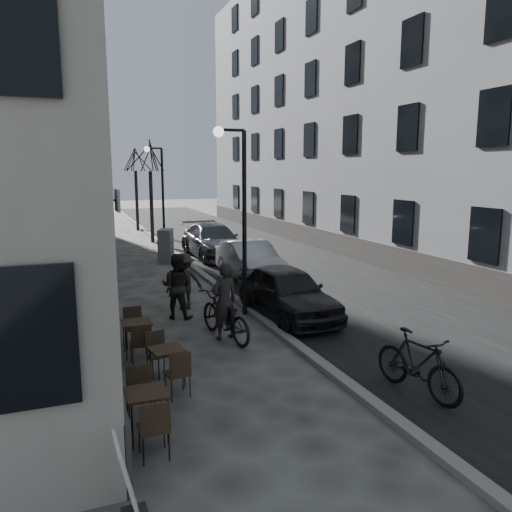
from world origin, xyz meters
TOP-DOWN VIEW (x-y plane):
  - ground at (0.00, 0.00)m, footprint 120.00×120.00m
  - road at (3.85, 16.00)m, footprint 7.30×60.00m
  - kerb at (0.20, 16.00)m, footprint 0.25×60.00m
  - building_left at (-6.00, 16.50)m, footprint 4.00×35.00m
  - building_right at (9.50, 16.50)m, footprint 4.00×35.00m
  - streetlamp_near at (-0.17, 6.00)m, footprint 0.90×0.28m
  - streetlamp_far at (-0.17, 18.00)m, footprint 0.90×0.28m
  - tree_near at (-0.10, 21.00)m, footprint 2.40×2.40m
  - tree_far at (-0.10, 27.00)m, footprint 2.40×2.40m
  - bistro_set_a at (-3.55, 0.37)m, footprint 0.62×1.49m
  - bistro_set_b at (-2.91, 2.13)m, footprint 0.67×1.48m
  - bistro_set_c at (-3.22, 3.90)m, footprint 0.62×1.51m
  - sign_board at (-4.01, -1.44)m, footprint 0.37×0.62m
  - utility_cabinet at (-0.55, 14.66)m, footprint 0.84×1.09m
  - bicycle at (-1.13, 4.24)m, footprint 1.20×2.26m
  - cyclist_rider at (-1.13, 4.24)m, footprint 0.75×0.58m
  - pedestrian_near at (-1.83, 6.31)m, footprint 1.09×1.03m
  - pedestrian_mid at (-1.44, 7.11)m, footprint 1.09×0.67m
  - pedestrian_far at (-3.60, 11.22)m, footprint 1.03×0.63m
  - car_near at (1.00, 5.38)m, footprint 1.82×4.18m
  - car_mid at (1.67, 10.07)m, footprint 1.52×4.28m
  - car_far at (1.75, 15.29)m, footprint 2.20×5.20m
  - moped at (1.20, 0.16)m, footprint 0.88×1.99m

SIDE VIEW (x-z plane):
  - ground at x=0.00m, z-range 0.00..0.00m
  - road at x=3.85m, z-range 0.00..0.00m
  - kerb at x=0.20m, z-range 0.00..0.12m
  - sign_board at x=-4.01m, z-range -0.10..0.95m
  - bistro_set_b at x=-2.91m, z-range 0.01..0.86m
  - bistro_set_a at x=-3.55m, z-range 0.01..0.89m
  - bistro_set_c at x=-3.22m, z-range 0.01..0.91m
  - bicycle at x=-1.13m, z-range 0.00..1.13m
  - moped at x=1.20m, z-range 0.00..1.15m
  - car_near at x=1.00m, z-range 0.00..1.40m
  - car_mid at x=1.67m, z-range 0.00..1.41m
  - utility_cabinet at x=-0.55m, z-range 0.00..1.45m
  - car_far at x=1.75m, z-range 0.00..1.50m
  - pedestrian_mid at x=-1.44m, z-range 0.00..1.64m
  - pedestrian_far at x=-3.60m, z-range 0.00..1.64m
  - pedestrian_near at x=-1.83m, z-range 0.00..1.78m
  - cyclist_rider at x=-1.13m, z-range 0.00..1.85m
  - streetlamp_near at x=-0.17m, z-range 0.62..5.71m
  - streetlamp_far at x=-0.17m, z-range 0.62..5.71m
  - tree_near at x=-0.10m, z-range 1.81..7.51m
  - tree_far at x=-0.10m, z-range 1.81..7.51m
  - building_left at x=-6.00m, z-range 0.00..16.00m
  - building_right at x=9.50m, z-range 0.00..16.00m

